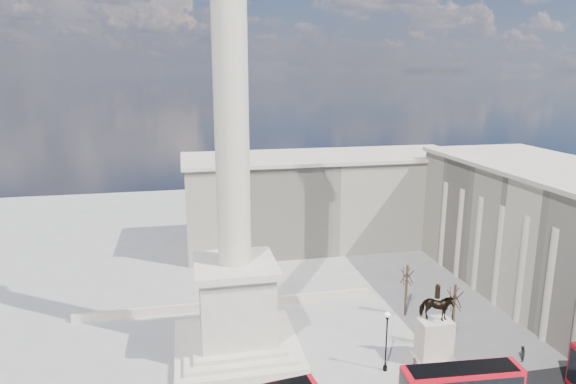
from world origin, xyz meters
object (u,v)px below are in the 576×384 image
(equestrian_statue, at_px, (434,334))
(pedestrian_standing, at_px, (522,354))
(victorian_lamp, at_px, (386,336))
(pedestrian_crossing, at_px, (412,375))
(pedestrian_walking, at_px, (415,365))
(nelsons_column, at_px, (235,244))

(equestrian_statue, distance_m, pedestrian_standing, 10.07)
(victorian_lamp, distance_m, pedestrian_standing, 15.88)
(pedestrian_standing, xyz_separation_m, pedestrian_crossing, (-13.68, -1.37, -0.03))
(pedestrian_walking, relative_size, pedestrian_standing, 0.91)
(nelsons_column, height_order, equestrian_statue, nelsons_column)
(equestrian_statue, bearing_deg, pedestrian_crossing, -140.20)
(victorian_lamp, xyz_separation_m, pedestrian_standing, (15.51, -1.31, -3.13))
(victorian_lamp, relative_size, pedestrian_crossing, 3.98)
(pedestrian_crossing, bearing_deg, equestrian_statue, -100.89)
(victorian_lamp, xyz_separation_m, pedestrian_crossing, (1.84, -2.68, -3.17))
(pedestrian_standing, bearing_deg, victorian_lamp, -49.63)
(pedestrian_crossing, bearing_deg, pedestrian_standing, -134.97)
(victorian_lamp, bearing_deg, pedestrian_standing, -4.83)
(nelsons_column, bearing_deg, pedestrian_walking, -24.22)
(victorian_lamp, height_order, equestrian_statue, equestrian_statue)
(pedestrian_walking, height_order, pedestrian_crossing, pedestrian_crossing)
(nelsons_column, relative_size, victorian_lamp, 7.29)
(equestrian_statue, relative_size, pedestrian_crossing, 5.33)
(victorian_lamp, bearing_deg, pedestrian_crossing, -55.59)
(victorian_lamp, height_order, pedestrian_walking, victorian_lamp)
(nelsons_column, xyz_separation_m, pedestrian_crossing, (16.94, -9.93, -12.06))
(nelsons_column, bearing_deg, victorian_lamp, -25.65)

